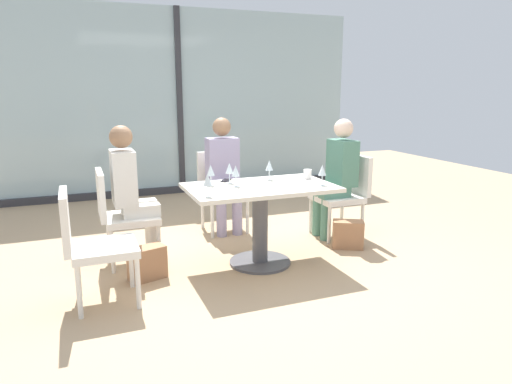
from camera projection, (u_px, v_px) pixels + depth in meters
ground_plane at (260, 263)px, 4.26m from camera, size 12.00×12.00×0.00m
window_wall_backdrop at (180, 112)px, 6.89m from camera, size 5.51×0.10×2.70m
dining_table_main at (260, 207)px, 4.14m from camera, size 1.29×0.77×0.73m
chair_far_right at (345, 190)px, 4.98m from camera, size 0.50×0.46×0.87m
chair_far_left at (120, 211)px, 4.15m from camera, size 0.50×0.46×0.87m
chair_near_window at (221, 186)px, 5.20m from camera, size 0.46×0.51×0.87m
chair_side_end at (90, 240)px, 3.36m from camera, size 0.50×0.46×0.87m
person_far_right at (337, 172)px, 4.90m from camera, size 0.39×0.34×1.26m
person_far_left at (131, 188)px, 4.14m from camera, size 0.39×0.34×1.26m
person_near_window at (224, 170)px, 5.06m from camera, size 0.34×0.39×1.26m
wine_glass_0 at (207, 180)px, 3.65m from camera, size 0.07×0.07×0.18m
wine_glass_1 at (269, 166)px, 4.33m from camera, size 0.07×0.07×0.18m
wine_glass_2 at (322, 171)px, 4.08m from camera, size 0.07×0.07×0.18m
wine_glass_3 at (211, 171)px, 4.07m from camera, size 0.07×0.07×0.18m
wine_glass_4 at (229, 169)px, 4.17m from camera, size 0.07×0.07×0.18m
wine_glass_5 at (236, 172)px, 4.04m from camera, size 0.07×0.07×0.18m
coffee_cup at (307, 174)px, 4.39m from camera, size 0.08×0.08×0.09m
cell_phone_on_table at (226, 180)px, 4.30m from camera, size 0.14×0.16×0.01m
handbag_0 at (348, 234)px, 4.64m from camera, size 0.34×0.28×0.28m
handbag_1 at (147, 263)px, 3.89m from camera, size 0.33×0.24×0.28m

